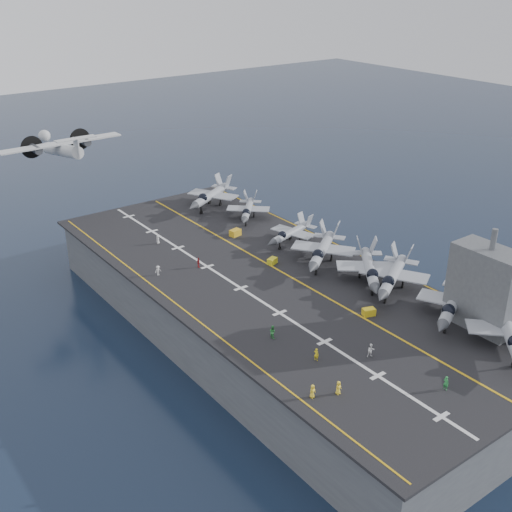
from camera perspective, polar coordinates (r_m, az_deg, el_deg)
ground at (r=111.49m, az=1.23°, el=-6.78°), size 500.00×500.00×0.00m
hull at (r=108.97m, az=1.26°, el=-4.53°), size 36.00×90.00×10.00m
flight_deck at (r=106.54m, az=1.28°, el=-2.09°), size 38.00×92.00×0.40m
foul_line at (r=108.12m, az=2.54°, el=-1.56°), size 0.35×90.00×0.02m
landing_centerline at (r=103.26m, az=-1.35°, el=-2.87°), size 0.50×90.00×0.02m
deck_edge_port at (r=98.11m, az=-6.62°, el=-4.62°), size 0.25×90.00×0.02m
deck_edge_stbd at (r=117.65m, az=8.43°, el=0.44°), size 0.25×90.00×0.02m
island_superstructure at (r=95.18m, az=19.86°, el=-1.92°), size 5.00×10.00×15.00m
fighter_jet_0 at (r=92.81m, az=21.57°, el=-6.20°), size 19.04×19.04×5.61m
fighter_jet_1 at (r=97.71m, az=17.14°, el=-3.95°), size 18.86×16.42×5.50m
fighter_jet_2 at (r=103.60m, az=12.10°, el=-1.63°), size 19.41×17.40×5.62m
fighter_jet_3 at (r=105.52m, az=10.07°, el=-0.98°), size 18.19×18.95×5.50m
fighter_jet_4 at (r=110.96m, az=5.91°, el=0.64°), size 19.55×18.33×5.65m
fighter_jet_5 at (r=119.05m, az=3.14°, el=2.14°), size 14.63×11.67×4.45m
fighter_jet_7 at (r=130.25m, az=-0.73°, el=4.21°), size 15.21×15.48×4.53m
fighter_jet_8 at (r=137.25m, az=-4.03°, el=5.46°), size 19.25×17.12×5.58m
tow_cart_a at (r=96.81m, az=9.99°, el=-4.92°), size 2.12×1.72×1.10m
tow_cart_b at (r=111.31m, az=1.46°, el=-0.45°), size 2.06×1.69×1.06m
tow_cart_c at (r=122.84m, az=-1.86°, el=2.08°), size 2.33×1.75×1.26m
crew_0 at (r=79.71m, az=7.34°, el=-11.54°), size 1.14×0.81×1.80m
crew_1 at (r=85.38m, az=5.38°, el=-8.70°), size 1.09×1.30×1.84m
crew_2 at (r=89.71m, az=1.48°, el=-6.75°), size 0.94×1.27×1.95m
crew_3 at (r=108.34m, az=-8.70°, el=-1.28°), size 1.05×0.71×1.73m
crew_4 at (r=110.24m, az=-5.14°, el=-0.59°), size 0.91×1.20×1.81m
crew_5 at (r=120.55m, az=-8.71°, el=1.44°), size 1.15×1.01×1.61m
crew_6 at (r=83.08m, az=16.53°, el=-10.76°), size 0.96×1.27×1.93m
crew_7 at (r=87.02m, az=10.19°, el=-8.26°), size 1.39×1.15×1.99m
transport_plane at (r=137.96m, az=-16.83°, el=8.99°), size 25.72×17.90×5.97m
crew_8 at (r=78.81m, az=5.05°, el=-11.89°), size 1.14×0.81×1.80m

